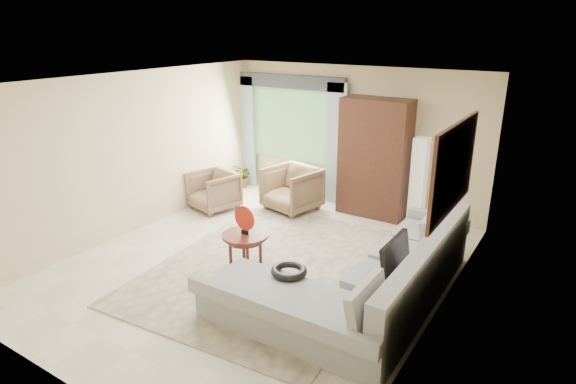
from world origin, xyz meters
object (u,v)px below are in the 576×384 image
Objects in this scene: sectional_sofa at (371,286)px; tv_screen at (396,258)px; coffee_table at (246,254)px; armchair_right at (292,189)px; floor_lamp at (418,181)px; potted_plant at (242,176)px; armchair_left at (214,191)px; armoire at (375,158)px.

tv_screen is (0.27, 0.02, 0.44)m from sectional_sofa.
armchair_right reaches higher than coffee_table.
coffee_table is 3.44m from floor_lamp.
potted_plant is (-2.40, 3.02, -0.07)m from coffee_table.
armchair_left is at bearing 140.22° from coffee_table.
coffee_table is 0.41× the size of floor_lamp.
coffee_table is 0.69× the size of armchair_right.
tv_screen is at bearing -5.22° from armchair_left.
tv_screen reaches higher than armchair_left.
tv_screen is 3.26m from armoire.
floor_lamp is (0.80, 0.06, -0.30)m from armoire.
armchair_right reaches higher than potted_plant.
tv_screen is at bearing -62.43° from armoire.
coffee_table is at bearing -99.65° from armoire.
armoire is at bearing 38.29° from armchair_right.
armchair_left is 3.69m from floor_lamp.
armchair_right is 1.61m from armoire.
floor_lamp is at bearing 37.92° from armchair_left.
armchair_left is (-2.06, 1.71, 0.03)m from coffee_table.
potted_plant is at bearing 147.63° from tv_screen.
tv_screen is at bearing -32.37° from potted_plant.
armchair_right is (1.25, 0.74, 0.05)m from armchair_left.
coffee_table is 1.23× the size of potted_plant.
coffee_table is at bearing -24.88° from armchair_left.
coffee_table is 2.68m from armchair_left.
armoire is 1.40× the size of floor_lamp.
armoire is (1.33, 0.63, 0.64)m from armchair_right.
floor_lamp is (-0.43, 2.96, 0.47)m from sectional_sofa.
coffee_table is (-1.76, -0.19, 0.04)m from sectional_sofa.
armoire is at bearing -175.71° from floor_lamp.
armchair_left is at bearing -156.98° from floor_lamp.
armchair_right is (-0.81, 2.45, 0.08)m from coffee_table.
coffee_table is 3.86m from potted_plant.
floor_lamp reaches higher than armchair_left.
armoire reaches higher than sectional_sofa.
coffee_table is 0.79× the size of armchair_left.
floor_lamp reaches higher than coffee_table.
sectional_sofa is at bearing 6.21° from coffee_table.
sectional_sofa is at bearing -66.94° from armoire.
armchair_left reaches higher than potted_plant.
sectional_sofa is at bearing -81.67° from floor_lamp.
tv_screen is 4.36m from armchair_left.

